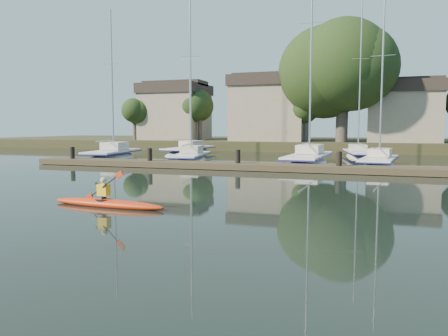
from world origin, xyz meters
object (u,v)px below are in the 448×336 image
(sailboat_6, at_px, (358,159))
(sailboat_5, at_px, (189,156))
(sailboat_3, at_px, (379,169))
(dock, at_px, (286,167))
(kayak, at_px, (107,202))
(sailboat_0, at_px, (113,161))
(sailboat_2, at_px, (308,167))
(sailboat_1, at_px, (191,164))

(sailboat_6, bearing_deg, sailboat_5, 171.80)
(sailboat_3, bearing_deg, dock, -130.93)
(kayak, distance_m, sailboat_3, 20.08)
(sailboat_6, bearing_deg, dock, -115.11)
(sailboat_5, bearing_deg, sailboat_3, -21.89)
(dock, bearing_deg, sailboat_3, 41.63)
(sailboat_0, height_order, sailboat_5, sailboat_5)
(kayak, distance_m, dock, 13.81)
(sailboat_2, bearing_deg, sailboat_5, 150.16)
(kayak, bearing_deg, sailboat_1, 107.39)
(sailboat_0, relative_size, sailboat_1, 0.99)
(dock, bearing_deg, sailboat_2, 82.73)
(sailboat_1, distance_m, sailboat_6, 14.65)
(sailboat_2, xyz_separation_m, sailboat_3, (4.62, -0.40, 0.02))
(sailboat_0, distance_m, sailboat_3, 20.34)
(kayak, relative_size, sailboat_6, 0.30)
(dock, xyz_separation_m, sailboat_3, (5.27, 4.69, -0.39))
(dock, distance_m, sailboat_3, 7.06)
(sailboat_1, height_order, sailboat_5, sailboat_5)
(sailboat_2, height_order, sailboat_5, sailboat_2)
(sailboat_5, bearing_deg, kayak, -68.59)
(dock, xyz_separation_m, sailboat_6, (3.83, 13.24, -0.37))
(kayak, bearing_deg, dock, 78.47)
(sailboat_3, xyz_separation_m, sailboat_5, (-16.92, 8.34, -0.01))
(sailboat_0, distance_m, sailboat_6, 20.54)
(sailboat_0, height_order, sailboat_3, sailboat_0)
(sailboat_0, xyz_separation_m, sailboat_5, (3.42, 7.87, 0.02))
(kayak, bearing_deg, sailboat_6, 77.88)
(kayak, bearing_deg, sailboat_3, 67.31)
(sailboat_5, bearing_deg, sailboat_1, -62.35)
(sailboat_1, bearing_deg, dock, -40.39)
(dock, distance_m, sailboat_5, 17.48)
(sailboat_2, bearing_deg, sailboat_3, -1.97)
(dock, height_order, sailboat_0, sailboat_0)
(sailboat_1, bearing_deg, sailboat_5, 102.93)
(sailboat_2, distance_m, sailboat_5, 14.63)
(sailboat_1, xyz_separation_m, sailboat_3, (13.31, 0.04, -0.00))
(sailboat_5, distance_m, sailboat_6, 15.47)
(sailboat_0, xyz_separation_m, sailboat_2, (15.71, -0.07, 0.01))
(sailboat_5, bearing_deg, sailboat_2, -28.49)
(sailboat_3, bearing_deg, sailboat_0, -173.90)
(sailboat_0, relative_size, sailboat_5, 0.86)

